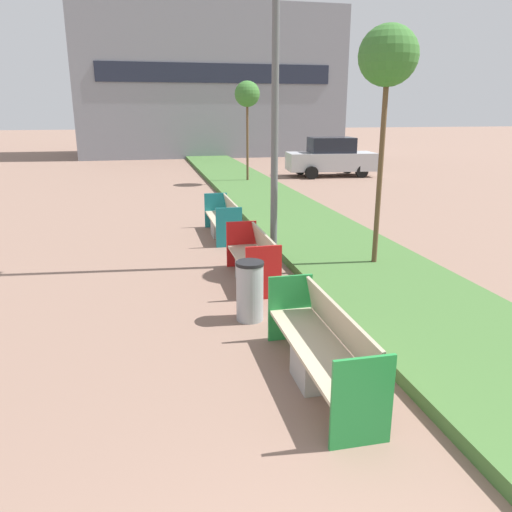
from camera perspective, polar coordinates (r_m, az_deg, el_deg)
planter_grass_strip at (r=13.96m, az=5.08°, el=3.78°), size 2.80×120.00×0.18m
building_backdrop at (r=38.17m, az=-5.39°, el=18.95°), size 18.02×8.11×9.83m
bench_green_frame at (r=5.99m, az=7.57°, el=-10.91°), size 0.65×2.44×0.94m
bench_red_frame at (r=9.35m, az=-0.30°, el=-0.71°), size 0.65×2.00×0.94m
bench_teal_frame at (r=12.76m, az=-3.73°, el=3.92°), size 0.65×2.20×0.94m
litter_bin at (r=7.59m, az=-0.71°, el=-4.01°), size 0.43×0.43×0.93m
street_lamp_post at (r=10.02m, az=2.27°, el=24.37°), size 0.24×0.44×8.24m
sapling_tree_near at (r=9.92m, az=14.85°, el=20.92°), size 1.09×1.09×4.59m
sapling_tree_far at (r=21.89m, az=-1.01°, el=17.89°), size 1.06×1.06×4.30m
parked_car_distant at (r=24.97m, az=8.54°, el=11.10°), size 4.36×2.18×1.86m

